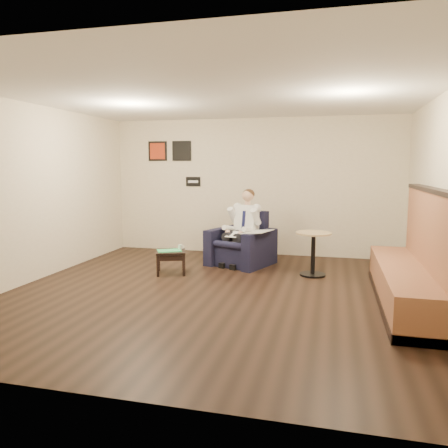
% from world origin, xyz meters
% --- Properties ---
extents(ground, '(6.00, 6.00, 0.00)m').
position_xyz_m(ground, '(0.00, 0.00, 0.00)').
color(ground, black).
rests_on(ground, ground).
extents(wall_back, '(6.00, 0.02, 2.80)m').
position_xyz_m(wall_back, '(0.00, 3.00, 1.40)').
color(wall_back, beige).
rests_on(wall_back, ground).
extents(wall_front, '(6.00, 0.02, 2.80)m').
position_xyz_m(wall_front, '(0.00, -3.00, 1.40)').
color(wall_front, beige).
rests_on(wall_front, ground).
extents(wall_left, '(0.02, 6.00, 2.80)m').
position_xyz_m(wall_left, '(-3.00, 0.00, 1.40)').
color(wall_left, beige).
rests_on(wall_left, ground).
extents(wall_right, '(0.02, 6.00, 2.80)m').
position_xyz_m(wall_right, '(3.00, 0.00, 1.40)').
color(wall_right, beige).
rests_on(wall_right, ground).
extents(ceiling, '(6.00, 6.00, 0.02)m').
position_xyz_m(ceiling, '(0.00, 0.00, 2.80)').
color(ceiling, white).
rests_on(ceiling, wall_back).
extents(seating_sign, '(0.32, 0.02, 0.20)m').
position_xyz_m(seating_sign, '(-1.30, 2.98, 1.50)').
color(seating_sign, black).
rests_on(seating_sign, wall_back).
extents(art_print_left, '(0.42, 0.03, 0.42)m').
position_xyz_m(art_print_left, '(-2.10, 2.98, 2.15)').
color(art_print_left, '#B03315').
rests_on(art_print_left, wall_back).
extents(art_print_right, '(0.42, 0.03, 0.42)m').
position_xyz_m(art_print_right, '(-1.55, 2.98, 2.15)').
color(art_print_right, black).
rests_on(art_print_right, wall_back).
extents(armchair, '(1.30, 1.30, 0.98)m').
position_xyz_m(armchair, '(-0.03, 1.91, 0.49)').
color(armchair, black).
rests_on(armchair, ground).
extents(seated_man, '(0.93, 1.12, 1.34)m').
position_xyz_m(seated_man, '(-0.07, 1.79, 0.67)').
color(seated_man, white).
rests_on(seated_man, armchair).
extents(lap_papers, '(0.30, 0.37, 0.01)m').
position_xyz_m(lap_papers, '(-0.11, 1.69, 0.60)').
color(lap_papers, white).
rests_on(lap_papers, seated_man).
extents(newspaper, '(0.56, 0.63, 0.01)m').
position_xyz_m(newspaper, '(0.32, 1.67, 0.67)').
color(newspaper, silver).
rests_on(newspaper, armchair).
extents(side_table, '(0.62, 0.62, 0.40)m').
position_xyz_m(side_table, '(-1.05, 0.95, 0.20)').
color(side_table, black).
rests_on(side_table, ground).
extents(green_folder, '(0.48, 0.44, 0.01)m').
position_xyz_m(green_folder, '(-1.06, 0.92, 0.40)').
color(green_folder, '#2BD86F').
rests_on(green_folder, side_table).
extents(coffee_mug, '(0.09, 0.09, 0.08)m').
position_xyz_m(coffee_mug, '(-0.93, 1.10, 0.44)').
color(coffee_mug, white).
rests_on(coffee_mug, side_table).
extents(smartphone, '(0.13, 0.08, 0.01)m').
position_xyz_m(smartphone, '(-1.05, 1.10, 0.40)').
color(smartphone, black).
rests_on(smartphone, side_table).
extents(banquette, '(0.71, 2.97, 1.52)m').
position_xyz_m(banquette, '(2.59, 0.11, 0.76)').
color(banquette, brown).
rests_on(banquette, ground).
extents(cafe_table, '(0.73, 0.73, 0.74)m').
position_xyz_m(cafe_table, '(1.32, 1.39, 0.37)').
color(cafe_table, tan).
rests_on(cafe_table, ground).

